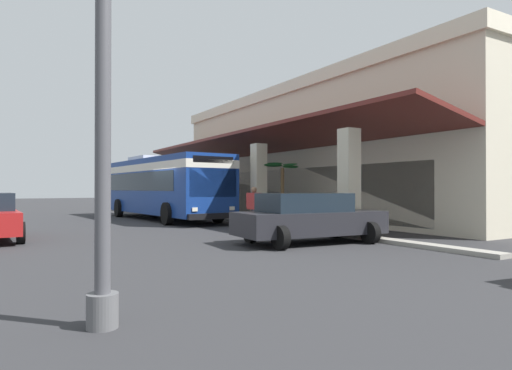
# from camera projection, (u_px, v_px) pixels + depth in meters

# --- Properties ---
(ground) EXTENTS (120.00, 120.00, 0.00)m
(ground) POSITION_uv_depth(u_px,v_px,m) (320.00, 218.00, 24.05)
(ground) COLOR #2D2D30
(curb_strip) EXTENTS (27.83, 0.50, 0.12)m
(curb_strip) POSITION_uv_depth(u_px,v_px,m) (228.00, 219.00, 22.02)
(curb_strip) COLOR #9E998E
(curb_strip) RESTS_ON ground
(plaza_building) EXTENTS (23.50, 16.83, 7.11)m
(plaza_building) POSITION_uv_depth(u_px,v_px,m) (369.00, 156.00, 26.94)
(plaza_building) COLOR beige
(plaza_building) RESTS_ON ground
(transit_bus) EXTENTS (11.37, 3.38, 3.34)m
(transit_bus) POSITION_uv_depth(u_px,v_px,m) (161.00, 184.00, 23.10)
(transit_bus) COLOR navy
(transit_bus) RESTS_ON ground
(parked_sedan_charcoal) EXTENTS (2.66, 4.52, 1.47)m
(parked_sedan_charcoal) POSITION_uv_depth(u_px,v_px,m) (308.00, 218.00, 12.96)
(parked_sedan_charcoal) COLOR #232328
(parked_sedan_charcoal) RESTS_ON ground
(pedestrian) EXTENTS (0.62, 0.46, 1.67)m
(pedestrian) POSITION_uv_depth(u_px,v_px,m) (254.00, 206.00, 16.57)
(pedestrian) COLOR #38383D
(pedestrian) RESTS_ON ground
(potted_palm) EXTENTS (1.96, 1.73, 2.80)m
(potted_palm) POSITION_uv_depth(u_px,v_px,m) (282.00, 211.00, 19.67)
(potted_palm) COLOR #4C4742
(potted_palm) RESTS_ON ground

